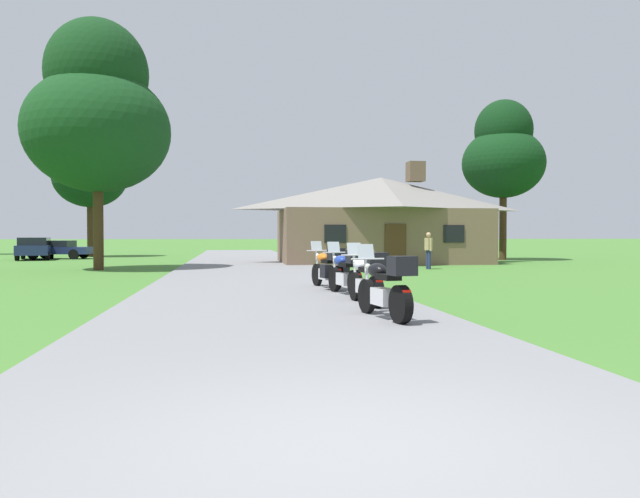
% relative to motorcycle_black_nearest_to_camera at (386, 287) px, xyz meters
% --- Properties ---
extents(ground_plane, '(500.00, 500.00, 0.00)m').
position_rel_motorcycle_black_nearest_to_camera_xyz_m(ground_plane, '(-1.87, 13.84, -0.62)').
color(ground_plane, '#42752D').
extents(asphalt_driveway, '(6.40, 80.00, 0.06)m').
position_rel_motorcycle_black_nearest_to_camera_xyz_m(asphalt_driveway, '(-1.87, 11.84, -0.59)').
color(asphalt_driveway, slate).
rests_on(asphalt_driveway, ground).
extents(motorcycle_black_nearest_to_camera, '(0.81, 2.07, 1.30)m').
position_rel_motorcycle_black_nearest_to_camera_xyz_m(motorcycle_black_nearest_to_camera, '(0.00, 0.00, 0.00)').
color(motorcycle_black_nearest_to_camera, black).
rests_on(motorcycle_black_nearest_to_camera, asphalt_driveway).
extents(motorcycle_white_second_in_row, '(0.68, 2.08, 1.30)m').
position_rel_motorcycle_black_nearest_to_camera_xyz_m(motorcycle_white_second_in_row, '(0.16, 2.21, 0.00)').
color(motorcycle_white_second_in_row, black).
rests_on(motorcycle_white_second_in_row, asphalt_driveway).
extents(motorcycle_blue_third_in_row, '(0.81, 2.07, 1.30)m').
position_rel_motorcycle_black_nearest_to_camera_xyz_m(motorcycle_blue_third_in_row, '(0.13, 4.41, 0.00)').
color(motorcycle_blue_third_in_row, black).
rests_on(motorcycle_blue_third_in_row, asphalt_driveway).
extents(motorcycle_orange_farthest_in_row, '(1.00, 2.06, 1.30)m').
position_rel_motorcycle_black_nearest_to_camera_xyz_m(motorcycle_orange_farthest_in_row, '(0.00, 6.27, -0.01)').
color(motorcycle_orange_farthest_in_row, black).
rests_on(motorcycle_orange_farthest_in_row, asphalt_driveway).
extents(stone_lodge, '(11.69, 6.40, 5.64)m').
position_rel_motorcycle_black_nearest_to_camera_xyz_m(stone_lodge, '(5.55, 22.60, 1.82)').
color(stone_lodge, brown).
rests_on(stone_lodge, ground).
extents(bystander_tan_shirt_near_lodge, '(0.27, 0.54, 1.67)m').
position_rel_motorcycle_black_nearest_to_camera_xyz_m(bystander_tan_shirt_near_lodge, '(6.15, 16.16, 0.31)').
color(bystander_tan_shirt_near_lodge, navy).
rests_on(bystander_tan_shirt_near_lodge, ground).
extents(tree_left_near, '(6.31, 6.31, 11.00)m').
position_rel_motorcycle_black_nearest_to_camera_xyz_m(tree_left_near, '(-8.48, 17.66, 6.25)').
color(tree_left_near, '#422D19').
rests_on(tree_left_near, ground).
extents(tree_left_far, '(5.18, 5.18, 9.77)m').
position_rel_motorcycle_black_nearest_to_camera_xyz_m(tree_left_far, '(-12.69, 35.26, 5.74)').
color(tree_left_far, '#422D19').
rests_on(tree_left_far, ground).
extents(tree_right_of_lodge, '(5.03, 5.03, 9.89)m').
position_rel_motorcycle_black_nearest_to_camera_xyz_m(tree_right_of_lodge, '(13.99, 25.34, 5.96)').
color(tree_right_of_lodge, '#422D19').
rests_on(tree_right_of_lodge, ground).
extents(parked_navy_suv_far_left, '(2.70, 4.87, 1.40)m').
position_rel_motorcycle_black_nearest_to_camera_xyz_m(parked_navy_suv_far_left, '(-14.94, 30.20, 0.16)').
color(parked_navy_suv_far_left, navy).
rests_on(parked_navy_suv_far_left, ground).
extents(parked_navy_sedan_far_left, '(4.42, 2.41, 1.20)m').
position_rel_motorcycle_black_nearest_to_camera_xyz_m(parked_navy_sedan_far_left, '(-13.84, 31.40, 0.02)').
color(parked_navy_sedan_far_left, navy).
rests_on(parked_navy_sedan_far_left, ground).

